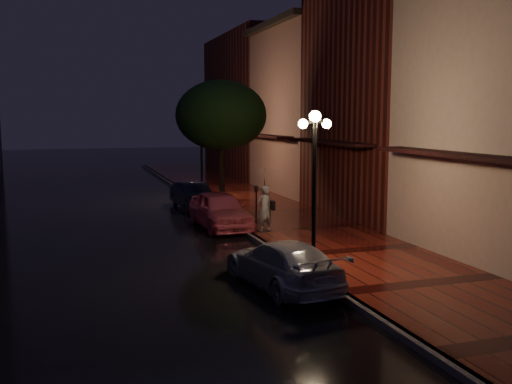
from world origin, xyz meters
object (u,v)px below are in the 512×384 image
object	(u,v)px
woman_with_umbrella	(265,189)
parking_meter	(256,199)
street_tree	(221,117)
navy_car	(193,195)
silver_car	(282,264)
streetlamp_far	(202,150)
streetlamp_near	(314,178)
pink_car	(220,210)

from	to	relation	value
woman_with_umbrella	parking_meter	xyz separation A→B (m)	(0.40, 2.19, -0.69)
street_tree	navy_car	bearing A→B (deg)	148.40
silver_car	streetlamp_far	bearing A→B (deg)	-103.01
silver_car	streetlamp_near	bearing A→B (deg)	-146.54
streetlamp_far	streetlamp_near	bearing A→B (deg)	-90.00
streetlamp_near	street_tree	distance (m)	11.12
street_tree	silver_car	world-z (taller)	street_tree
navy_car	parking_meter	distance (m)	4.92
streetlamp_near	silver_car	size ratio (longest dim) A/B	1.04
street_tree	parking_meter	distance (m)	5.08
streetlamp_near	streetlamp_far	size ratio (longest dim) A/B	1.00
streetlamp_far	silver_car	distance (m)	15.42
street_tree	navy_car	size ratio (longest dim) A/B	1.56
silver_car	street_tree	bearing A→B (deg)	-105.48
streetlamp_near	woman_with_umbrella	distance (m)	5.00
streetlamp_far	street_tree	world-z (taller)	street_tree
parking_meter	streetlamp_near	bearing A→B (deg)	-105.61
woman_with_umbrella	parking_meter	bearing A→B (deg)	-115.07
streetlamp_far	woman_with_umbrella	bearing A→B (deg)	-88.41
streetlamp_near	street_tree	size ratio (longest dim) A/B	0.74
pink_car	silver_car	world-z (taller)	pink_car
pink_car	navy_car	size ratio (longest dim) A/B	1.13
pink_car	woman_with_umbrella	distance (m)	2.38
pink_car	streetlamp_near	bearing A→B (deg)	-84.79
streetlamp_far	pink_car	xyz separation A→B (m)	(-0.95, -7.28, -1.88)
silver_car	woman_with_umbrella	xyz separation A→B (m)	(1.65, 6.13, 1.09)
streetlamp_near	parking_meter	distance (m)	7.31
pink_car	navy_car	xyz separation A→B (m)	(0.00, 5.02, -0.11)
woman_with_umbrella	silver_car	bearing A→B (deg)	60.14
navy_car	woman_with_umbrella	world-z (taller)	woman_with_umbrella
streetlamp_near	parking_meter	bearing A→B (deg)	84.77
streetlamp_far	silver_car	world-z (taller)	streetlamp_far
street_tree	pink_car	distance (m)	5.67
silver_car	parking_meter	size ratio (longest dim) A/B	2.96
streetlamp_far	street_tree	bearing A→B (deg)	-85.09
parking_meter	silver_car	bearing A→B (deg)	-114.20
pink_car	parking_meter	world-z (taller)	parking_meter
streetlamp_far	navy_car	distance (m)	3.16
streetlamp_near	woman_with_umbrella	bearing A→B (deg)	87.05
streetlamp_far	pink_car	distance (m)	7.58
streetlamp_near	streetlamp_far	xyz separation A→B (m)	(0.00, 14.00, 0.00)
streetlamp_near	silver_car	xyz separation A→B (m)	(-1.40, -1.22, -2.00)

